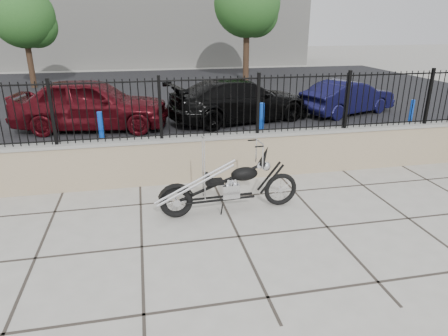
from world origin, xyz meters
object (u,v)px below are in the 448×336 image
chopper_motorcycle (228,174)px  car_blue (348,97)px  car_red (91,104)px  car_black (240,100)px

chopper_motorcycle → car_blue: (5.90, 6.80, -0.11)m
car_red → car_black: car_red is taller
chopper_motorcycle → car_red: 7.03m
car_blue → car_red: bearing=72.4°
car_red → car_blue: (8.76, 0.38, -0.19)m
chopper_motorcycle → car_black: chopper_motorcycle is taller
car_black → car_blue: (4.05, 0.26, -0.10)m
chopper_motorcycle → car_blue: size_ratio=0.65×
chopper_motorcycle → car_red: car_red is taller
chopper_motorcycle → car_black: 6.80m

